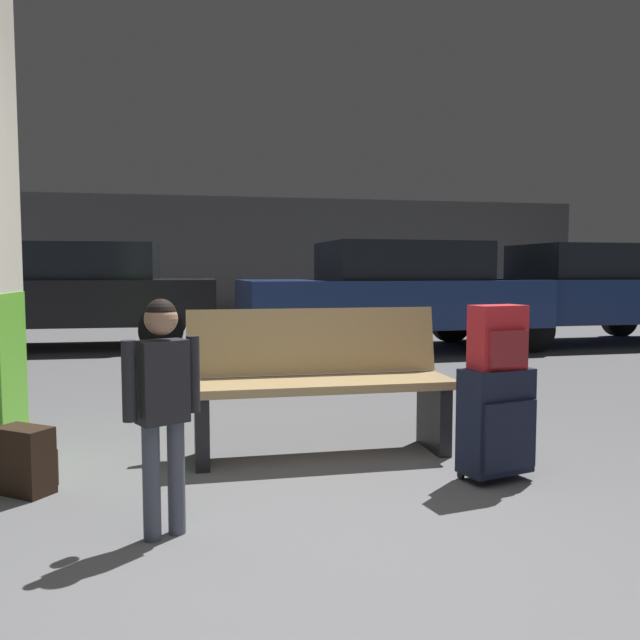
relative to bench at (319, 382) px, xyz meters
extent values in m
cube|color=slate|center=(-0.23, 2.37, -0.49)|extent=(18.00, 18.00, 0.10)
cube|color=#565658|center=(-0.23, 11.23, 0.96)|extent=(18.00, 0.12, 2.80)
cube|color=tan|center=(0.00, -0.08, 0.00)|extent=(1.60, 0.45, 0.05)
cube|color=tan|center=(0.00, 0.17, 0.23)|extent=(1.60, 0.12, 0.42)
cube|color=black|center=(-0.72, -0.08, -0.23)|extent=(0.08, 0.40, 0.41)
cube|color=black|center=(0.72, -0.07, -0.23)|extent=(0.08, 0.40, 0.41)
cube|color=#191E33|center=(0.82, -0.70, -0.12)|extent=(0.42, 0.29, 0.56)
cube|color=#191E33|center=(0.85, -0.81, -0.18)|extent=(0.33, 0.11, 0.36)
cube|color=#A5A5AA|center=(0.80, -0.62, 0.15)|extent=(0.14, 0.06, 0.02)
cylinder|color=black|center=(0.65, -0.66, -0.42)|extent=(0.03, 0.05, 0.04)
cylinder|color=black|center=(0.96, -0.58, -0.42)|extent=(0.03, 0.05, 0.04)
cube|color=red|center=(0.82, -0.70, 0.33)|extent=(0.30, 0.21, 0.34)
cube|color=maroon|center=(0.84, -0.79, 0.28)|extent=(0.23, 0.07, 0.19)
cylinder|color=black|center=(0.82, -0.70, 0.49)|extent=(0.06, 0.03, 0.02)
cylinder|color=#4C5160|center=(-0.85, -1.09, -0.20)|extent=(0.07, 0.07, 0.49)
cylinder|color=#4C5160|center=(-0.95, -1.14, -0.20)|extent=(0.07, 0.07, 0.49)
cube|color=#232328|center=(-0.90, -1.11, 0.22)|extent=(0.23, 0.20, 0.35)
cylinder|color=#232328|center=(-0.77, -1.05, 0.24)|extent=(0.06, 0.06, 0.33)
cylinder|color=#232328|center=(-1.02, -1.18, 0.24)|extent=(0.06, 0.06, 0.33)
sphere|color=#A87A5B|center=(-0.90, -1.11, 0.49)|extent=(0.14, 0.14, 0.14)
sphere|color=black|center=(-0.90, -1.11, 0.51)|extent=(0.13, 0.13, 0.13)
cylinder|color=#E5D84C|center=(-1.01, -1.05, 0.24)|extent=(0.06, 0.06, 0.10)
cylinder|color=red|center=(-1.01, -1.05, 0.32)|extent=(0.01, 0.01, 0.06)
cube|color=black|center=(-1.61, -0.43, -0.27)|extent=(0.32, 0.29, 0.34)
cube|color=#423328|center=(-1.55, -0.35, -0.32)|extent=(0.20, 0.16, 0.19)
cylinder|color=black|center=(-1.61, -0.43, -0.11)|extent=(0.06, 0.05, 0.02)
cube|color=navy|center=(1.96, 4.73, 0.23)|extent=(4.17, 1.89, 0.64)
cube|color=black|center=(2.11, 4.74, 0.81)|extent=(2.17, 1.64, 0.52)
cylinder|color=black|center=(0.70, 3.87, -0.14)|extent=(0.61, 0.23, 0.60)
cylinder|color=black|center=(0.63, 5.47, -0.14)|extent=(0.61, 0.23, 0.60)
cylinder|color=black|center=(3.30, 3.99, -0.14)|extent=(0.61, 0.23, 0.60)
cylinder|color=black|center=(3.23, 5.59, -0.14)|extent=(0.61, 0.23, 0.60)
cube|color=black|center=(-2.43, 6.04, 0.23)|extent=(4.14, 1.80, 0.64)
cube|color=black|center=(-2.28, 6.03, 0.81)|extent=(2.14, 1.59, 0.52)
cylinder|color=black|center=(-1.15, 5.20, -0.14)|extent=(0.60, 0.21, 0.60)
cylinder|color=black|center=(-1.11, 6.80, -0.14)|extent=(0.60, 0.21, 0.60)
cube|color=navy|center=(5.13, 5.05, 0.23)|extent=(4.13, 1.78, 0.64)
cube|color=black|center=(5.28, 5.06, 0.81)|extent=(2.13, 1.58, 0.52)
cylinder|color=black|center=(3.85, 4.23, -0.14)|extent=(0.60, 0.21, 0.60)
cylinder|color=black|center=(3.81, 5.83, -0.14)|extent=(0.60, 0.21, 0.60)
cylinder|color=black|center=(6.41, 5.88, -0.14)|extent=(0.60, 0.21, 0.60)
camera|label=1|loc=(-0.79, -3.86, 0.69)|focal=36.36mm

